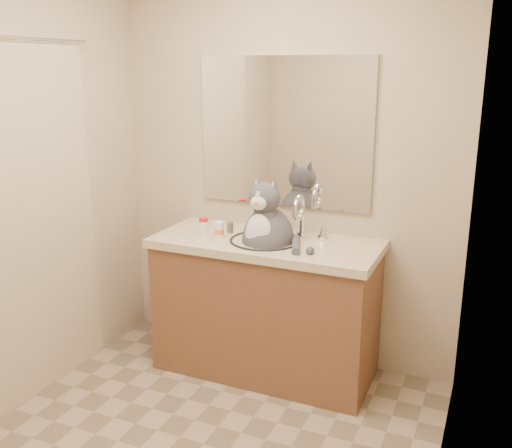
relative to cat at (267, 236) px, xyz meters
The scene contains 8 objects.
room 0.98m from the cat, 91.28° to the right, with size 2.22×2.52×2.42m.
vanity 0.44m from the cat, 122.19° to the left, with size 1.34×0.59×1.12m.
mirror 0.64m from the cat, 93.93° to the left, with size 1.10×0.02×0.90m, color white.
shower_curtain 1.36m from the cat, 142.16° to the right, with size 0.02×1.30×1.93m.
cat is the anchor object (origin of this frame).
pill_bottle_redcap 0.43m from the cat, behind, with size 0.07×0.07×0.10m.
pill_bottle_orange 0.30m from the cat, behind, with size 0.06×0.06×0.10m.
grey_canister 0.29m from the cat, 163.78° to the left, with size 0.05×0.05×0.07m.
Camera 1 is at (1.24, -2.00, 1.83)m, focal length 40.00 mm.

